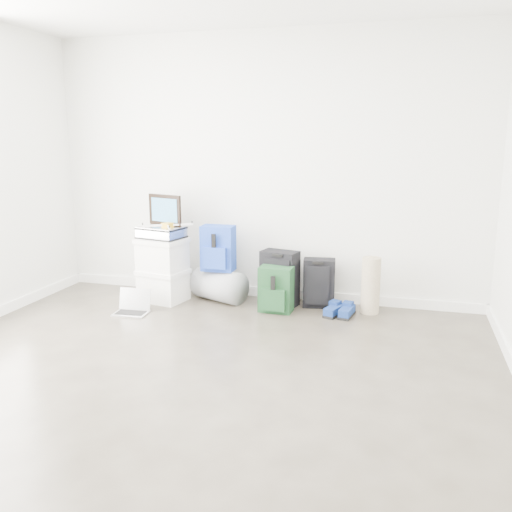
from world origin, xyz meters
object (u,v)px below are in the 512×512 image
(briefcase, at_px, (161,233))
(duffel_bag, at_px, (219,285))
(laptop, at_px, (133,307))
(large_suitcase, at_px, (279,278))
(carry_on, at_px, (319,283))
(boxes_stack, at_px, (163,270))

(briefcase, bearing_deg, duffel_bag, 27.16)
(duffel_bag, height_order, laptop, duffel_bag)
(large_suitcase, relative_size, carry_on, 1.14)
(carry_on, bearing_deg, large_suitcase, -179.74)
(briefcase, relative_size, laptop, 1.27)
(carry_on, relative_size, laptop, 1.46)
(duffel_bag, height_order, carry_on, carry_on)
(duffel_bag, xyz_separation_m, large_suitcase, (0.63, 0.02, 0.11))
(carry_on, distance_m, laptop, 1.84)
(duffel_bag, xyz_separation_m, laptop, (-0.68, -0.60, -0.11))
(boxes_stack, relative_size, laptop, 1.97)
(boxes_stack, xyz_separation_m, laptop, (-0.12, -0.46, -0.28))
(duffel_bag, bearing_deg, carry_on, 27.52)
(boxes_stack, relative_size, large_suitcase, 1.18)
(duffel_bag, height_order, large_suitcase, large_suitcase)
(boxes_stack, distance_m, briefcase, 0.39)
(carry_on, bearing_deg, laptop, -166.18)
(large_suitcase, bearing_deg, laptop, -141.49)
(carry_on, xyz_separation_m, laptop, (-1.70, -0.68, -0.19))
(laptop, bearing_deg, carry_on, 17.55)
(carry_on, height_order, laptop, carry_on)
(large_suitcase, xyz_separation_m, carry_on, (0.39, 0.06, -0.04))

